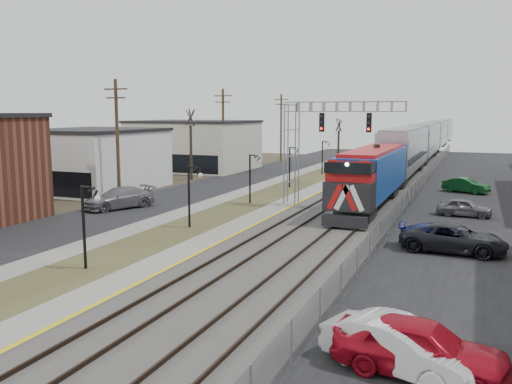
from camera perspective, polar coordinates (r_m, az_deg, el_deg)
The scene contains 23 objects.
ground at distance 18.90m, azimuth -23.76°, elevation -15.24°, with size 160.00×160.00×0.00m, color #473D2D.
street_west at distance 53.27m, azimuth -5.17°, elevation 0.46°, with size 7.00×120.00×0.04m, color black.
sidewalk at distance 51.37m, azimuth -0.70°, elevation 0.22°, with size 2.00×120.00×0.08m, color gray.
grass_median at distance 50.29m, azimuth 2.45°, elevation 0.03°, with size 4.00×120.00×0.06m, color #454625.
platform at distance 49.36m, azimuth 5.73°, elevation -0.06°, with size 2.00×120.00×0.24m, color gray.
ballast_bed at distance 48.21m, azimuth 11.44°, elevation -0.41°, with size 8.00×120.00×0.20m, color #595651.
platform_edge at distance 49.11m, azimuth 6.72°, elevation 0.03°, with size 0.24×120.00×0.01m, color gold.
track_near at distance 48.59m, azimuth 9.13°, elevation -0.08°, with size 1.58×120.00×0.15m.
track_far at distance 47.93m, azimuth 13.20°, elevation -0.31°, with size 1.58×120.00×0.15m.
train at distance 88.57m, azimuth 17.50°, elevation 5.17°, with size 3.00×108.65×5.33m.
signal_gantry at distance 41.52m, azimuth 6.03°, elevation 5.92°, with size 9.00×1.07×8.15m.
lampposts at distance 34.90m, azimuth -6.84°, elevation -0.48°, with size 0.14×62.14×4.00m.
utility_poles at distance 45.90m, azimuth -14.37°, elevation 5.21°, with size 0.28×80.28×10.00m.
fence at distance 47.53m, azimuth 16.44°, elevation 0.14°, with size 0.04×120.00×1.60m, color gray.
buildings_west at distance 49.58m, azimuth -20.90°, elevation 2.83°, with size 14.00×67.00×7.00m.
bare_trees at distance 56.96m, azimuth -4.44°, elevation 3.70°, with size 12.30×42.30×5.95m.
car_lot_a at distance 16.39m, azimuth 16.83°, elevation -15.45°, with size 1.95×4.83×1.65m, color #A90D1D.
car_lot_b at distance 16.47m, azimuth 14.92°, elevation -15.54°, with size 1.58×4.53×1.49m, color silver.
car_lot_c at distance 30.40m, azimuth 20.12°, elevation -4.68°, with size 2.46×5.33×1.48m, color black.
car_lot_d at distance 30.92m, azimuth 19.04°, elevation -4.55°, with size 1.86×4.58×1.33m, color navy.
car_lot_e at distance 41.05m, azimuth 21.08°, elevation -1.58°, with size 1.50×3.74×1.27m, color slate.
car_lot_f at distance 53.14m, azimuth 21.23°, elevation 0.61°, with size 1.42×4.08×1.34m, color #0C3E19.
car_street_b at distance 42.75m, azimuth -14.21°, elevation -0.67°, with size 2.25×5.54×1.61m, color slate.
Camera 1 is at (12.76, -11.85, 7.36)m, focal length 38.00 mm.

